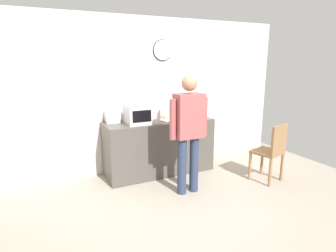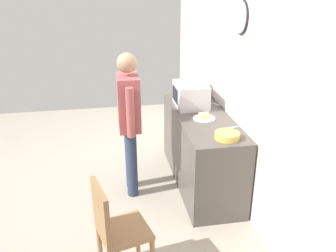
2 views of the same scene
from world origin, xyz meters
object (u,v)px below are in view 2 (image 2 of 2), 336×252
(sandwich_plate, at_px, (204,117))
(person_standing, at_px, (129,115))
(microwave, at_px, (191,95))
(fork_utensil, at_px, (216,104))
(salad_bowl, at_px, (227,136))
(spoon_utensil, at_px, (232,128))
(wooden_chair, at_px, (115,228))
(toaster, at_px, (201,89))

(sandwich_plate, bearing_deg, person_standing, -94.69)
(sandwich_plate, height_order, person_standing, person_standing)
(microwave, height_order, fork_utensil, microwave)
(microwave, height_order, sandwich_plate, microwave)
(fork_utensil, distance_m, person_standing, 1.22)
(fork_utensil, bearing_deg, sandwich_plate, -31.84)
(sandwich_plate, relative_size, salad_bowl, 0.98)
(sandwich_plate, bearing_deg, salad_bowl, 7.90)
(spoon_utensil, distance_m, person_standing, 1.16)
(wooden_chair, bearing_deg, salad_bowl, 121.27)
(salad_bowl, relative_size, toaster, 1.17)
(person_standing, bearing_deg, toaster, 126.75)
(wooden_chair, bearing_deg, fork_utensil, 141.54)
(spoon_utensil, relative_size, person_standing, 0.10)
(microwave, distance_m, sandwich_plate, 0.49)
(microwave, xyz_separation_m, salad_bowl, (1.04, 0.13, -0.12))
(person_standing, bearing_deg, salad_bowl, 55.80)
(person_standing, xyz_separation_m, wooden_chair, (1.37, -0.24, -0.47))
(sandwich_plate, xyz_separation_m, salad_bowl, (0.57, 0.08, 0.01))
(microwave, distance_m, salad_bowl, 1.06)
(fork_utensil, bearing_deg, salad_bowl, -11.39)
(sandwich_plate, relative_size, wooden_chair, 0.27)
(microwave, relative_size, spoon_utensil, 2.94)
(sandwich_plate, distance_m, spoon_utensil, 0.39)
(spoon_utensil, xyz_separation_m, person_standing, (-0.39, -1.09, 0.08))
(toaster, xyz_separation_m, fork_utensil, (0.40, 0.09, -0.10))
(microwave, height_order, toaster, microwave)
(person_standing, distance_m, wooden_chair, 1.46)
(toaster, relative_size, wooden_chair, 0.23)
(sandwich_plate, distance_m, salad_bowl, 0.58)
(microwave, height_order, person_standing, person_standing)
(sandwich_plate, distance_m, toaster, 0.89)
(fork_utensil, height_order, spoon_utensil, same)
(toaster, xyz_separation_m, spoon_utensil, (1.18, 0.02, -0.10))
(sandwich_plate, distance_m, person_standing, 0.87)
(salad_bowl, relative_size, fork_utensil, 1.51)
(spoon_utensil, bearing_deg, fork_utensil, 174.99)
(toaster, relative_size, fork_utensil, 1.29)
(person_standing, height_order, wooden_chair, person_standing)
(microwave, xyz_separation_m, sandwich_plate, (0.47, 0.05, -0.13))
(salad_bowl, bearing_deg, spoon_utensil, 151.27)
(fork_utensil, xyz_separation_m, wooden_chair, (1.76, -1.40, -0.39))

